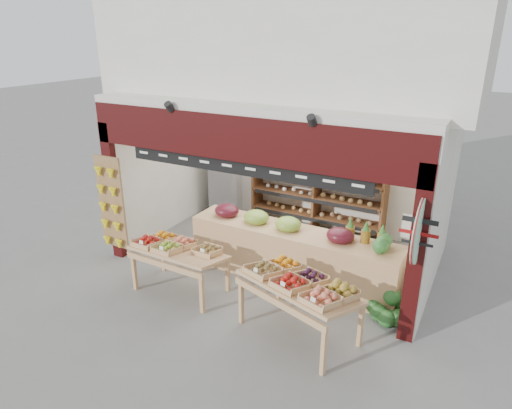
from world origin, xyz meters
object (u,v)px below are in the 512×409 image
at_px(cardboard_stack, 231,233).
at_px(mid_counter, 292,253).
at_px(display_table_right, 300,284).
at_px(watermelon_pile, 388,309).
at_px(refrigerator, 227,180).
at_px(display_table_left, 175,248).
at_px(back_shelving, 317,179).

distance_m(cardboard_stack, mid_counter, 1.85).
bearing_deg(display_table_right, mid_counter, 117.66).
height_order(mid_counter, display_table_right, mid_counter).
xyz_separation_m(mid_counter, watermelon_pile, (1.81, -0.41, -0.34)).
relative_size(refrigerator, display_table_left, 1.06).
xyz_separation_m(cardboard_stack, watermelon_pile, (3.50, -1.12, -0.08)).
xyz_separation_m(back_shelving, cardboard_stack, (-1.28, -1.52, -0.93)).
distance_m(back_shelving, display_table_left, 3.67).
height_order(display_table_left, watermelon_pile, display_table_left).
bearing_deg(refrigerator, display_table_left, -90.15).
bearing_deg(refrigerator, back_shelving, -15.62).
bearing_deg(refrigerator, display_table_right, -63.93).
bearing_deg(back_shelving, cardboard_stack, -130.02).
height_order(back_shelving, display_table_right, back_shelving).
xyz_separation_m(mid_counter, display_table_left, (-1.60, -1.21, 0.24)).
bearing_deg(back_shelving, display_table_right, -72.49).
bearing_deg(cardboard_stack, mid_counter, -22.76).
height_order(back_shelving, display_table_left, back_shelving).
relative_size(back_shelving, display_table_right, 1.58).
distance_m(back_shelving, watermelon_pile, 3.60).
height_order(refrigerator, watermelon_pile, refrigerator).
height_order(cardboard_stack, watermelon_pile, cardboard_stack).
distance_m(back_shelving, mid_counter, 2.37).
bearing_deg(cardboard_stack, back_shelving, 49.98).
height_order(refrigerator, cardboard_stack, refrigerator).
distance_m(display_table_left, display_table_right, 2.35).
relative_size(back_shelving, refrigerator, 1.82).
xyz_separation_m(refrigerator, watermelon_pile, (4.47, -2.57, -0.65)).
bearing_deg(mid_counter, display_table_right, -62.34).
xyz_separation_m(refrigerator, mid_counter, (2.66, -2.16, -0.31)).
relative_size(back_shelving, mid_counter, 0.78).
xyz_separation_m(refrigerator, display_table_left, (1.05, -3.37, -0.06)).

